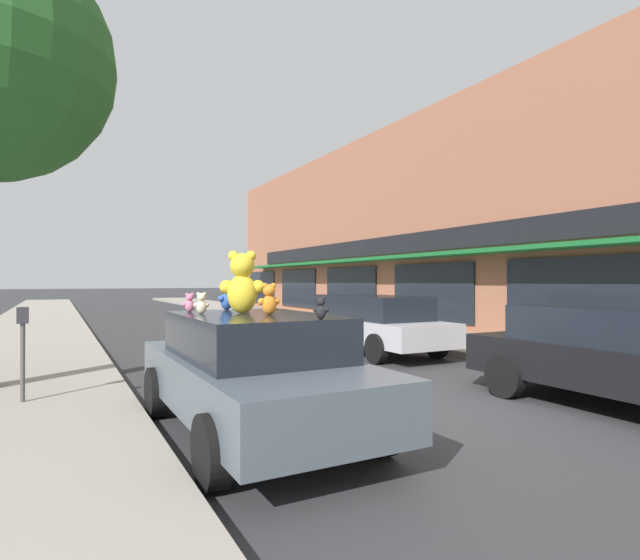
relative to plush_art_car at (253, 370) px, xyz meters
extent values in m
plane|color=#333335|center=(2.58, 0.03, -0.74)|extent=(260.00, 260.00, 0.00)
cube|color=#9E6047|center=(16.78, 8.12, 3.24)|extent=(14.41, 38.01, 7.97)
cube|color=#19662D|center=(9.05, 8.12, 1.91)|extent=(1.05, 31.93, 0.12)
cube|color=black|center=(9.53, 8.12, 2.46)|extent=(0.08, 30.41, 0.70)
cube|color=black|center=(9.54, 2.69, 0.66)|extent=(0.06, 4.13, 2.00)
cube|color=black|center=(9.54, 8.12, 0.66)|extent=(0.06, 4.13, 2.00)
cube|color=black|center=(9.54, 13.55, 0.66)|extent=(0.06, 4.13, 2.00)
cube|color=black|center=(9.54, 18.98, 0.66)|extent=(0.06, 4.13, 2.00)
cube|color=black|center=(9.54, 24.41, 0.66)|extent=(0.06, 4.13, 2.00)
cube|color=#4C5660|center=(0.00, 0.00, -0.13)|extent=(1.79, 4.16, 0.58)
cube|color=black|center=(0.00, 0.00, 0.40)|extent=(1.57, 2.29, 0.49)
cylinder|color=black|center=(-0.87, 1.28, -0.42)|extent=(0.20, 0.65, 0.65)
cylinder|color=black|center=(0.85, 1.29, -0.42)|extent=(0.20, 0.65, 0.65)
cylinder|color=black|center=(-0.85, -1.29, -0.42)|extent=(0.20, 0.65, 0.65)
cylinder|color=black|center=(0.87, -1.28, -0.42)|extent=(0.20, 0.65, 0.65)
ellipsoid|color=yellow|center=(-0.05, 0.26, 0.88)|extent=(0.45, 0.42, 0.47)
sphere|color=yellow|center=(-0.05, 0.26, 1.22)|extent=(0.39, 0.39, 0.29)
sphere|color=yellow|center=(0.05, 0.22, 1.34)|extent=(0.16, 0.16, 0.12)
sphere|color=yellow|center=(-0.15, 0.31, 1.34)|extent=(0.16, 0.16, 0.12)
sphere|color=#FFFF4D|center=(0.00, 0.38, 1.20)|extent=(0.15, 0.15, 0.11)
sphere|color=yellow|center=(0.14, 0.22, 0.96)|extent=(0.22, 0.22, 0.17)
sphere|color=yellow|center=(-0.21, 0.36, 0.96)|extent=(0.22, 0.22, 0.17)
ellipsoid|color=beige|center=(-0.52, 0.35, 0.72)|extent=(0.12, 0.11, 0.16)
sphere|color=beige|center=(-0.52, 0.35, 0.84)|extent=(0.10, 0.10, 0.10)
sphere|color=beige|center=(-0.48, 0.35, 0.88)|extent=(0.04, 0.04, 0.04)
sphere|color=beige|center=(-0.55, 0.35, 0.88)|extent=(0.04, 0.04, 0.04)
sphere|color=white|center=(-0.52, 0.39, 0.83)|extent=(0.04, 0.04, 0.04)
sphere|color=beige|center=(-0.45, 0.36, 0.75)|extent=(0.06, 0.06, 0.06)
sphere|color=beige|center=(-0.58, 0.36, 0.75)|extent=(0.06, 0.06, 0.06)
ellipsoid|color=olive|center=(0.22, 0.89, 0.72)|extent=(0.12, 0.10, 0.15)
sphere|color=olive|center=(0.22, 0.89, 0.83)|extent=(0.10, 0.10, 0.09)
sphere|color=olive|center=(0.25, 0.89, 0.87)|extent=(0.04, 0.04, 0.04)
sphere|color=olive|center=(0.18, 0.90, 0.87)|extent=(0.04, 0.04, 0.04)
sphere|color=tan|center=(0.22, 0.93, 0.82)|extent=(0.04, 0.04, 0.04)
sphere|color=olive|center=(0.28, 0.90, 0.75)|extent=(0.06, 0.06, 0.05)
sphere|color=olive|center=(0.16, 0.91, 0.75)|extent=(0.06, 0.06, 0.05)
ellipsoid|color=blue|center=(0.00, 1.03, 0.76)|extent=(0.23, 0.22, 0.23)
sphere|color=blue|center=(0.00, 1.03, 0.93)|extent=(0.20, 0.20, 0.15)
sphere|color=blue|center=(0.04, 1.05, 0.99)|extent=(0.08, 0.08, 0.06)
sphere|color=blue|center=(-0.05, 1.00, 0.99)|extent=(0.08, 0.08, 0.06)
sphere|color=#548DFF|center=(-0.03, 1.08, 0.92)|extent=(0.08, 0.08, 0.06)
sphere|color=blue|center=(0.07, 1.09, 0.80)|extent=(0.12, 0.12, 0.08)
sphere|color=blue|center=(-0.09, 0.99, 0.80)|extent=(0.12, 0.12, 0.08)
ellipsoid|color=black|center=(0.35, -1.01, 0.72)|extent=(0.15, 0.14, 0.14)
sphere|color=black|center=(0.35, -1.01, 0.82)|extent=(0.13, 0.13, 0.09)
sphere|color=black|center=(0.37, -1.03, 0.86)|extent=(0.05, 0.05, 0.04)
sphere|color=black|center=(0.32, -0.99, 0.86)|extent=(0.05, 0.05, 0.04)
sphere|color=#3A3A3D|center=(0.38, -0.98, 0.82)|extent=(0.05, 0.05, 0.03)
sphere|color=black|center=(0.40, -1.04, 0.74)|extent=(0.07, 0.07, 0.05)
sphere|color=black|center=(0.31, -0.96, 0.74)|extent=(0.07, 0.07, 0.05)
ellipsoid|color=pink|center=(-0.56, 0.78, 0.72)|extent=(0.12, 0.10, 0.15)
sphere|color=pink|center=(-0.56, 0.78, 0.83)|extent=(0.10, 0.10, 0.09)
sphere|color=pink|center=(-0.52, 0.78, 0.87)|extent=(0.04, 0.04, 0.04)
sphere|color=pink|center=(-0.59, 0.78, 0.87)|extent=(0.04, 0.04, 0.04)
sphere|color=#FFA3DA|center=(-0.56, 0.82, 0.82)|extent=(0.04, 0.04, 0.04)
sphere|color=pink|center=(-0.50, 0.79, 0.74)|extent=(0.06, 0.06, 0.05)
sphere|color=pink|center=(-0.61, 0.78, 0.74)|extent=(0.06, 0.06, 0.05)
ellipsoid|color=orange|center=(0.13, -0.16, 0.76)|extent=(0.17, 0.15, 0.23)
sphere|color=orange|center=(0.13, -0.16, 0.92)|extent=(0.14, 0.14, 0.14)
sphere|color=orange|center=(0.18, -0.16, 0.98)|extent=(0.06, 0.06, 0.06)
sphere|color=orange|center=(0.08, -0.16, 0.98)|extent=(0.06, 0.06, 0.06)
sphere|color=#FFBA41|center=(0.13, -0.10, 0.92)|extent=(0.05, 0.05, 0.05)
sphere|color=orange|center=(0.22, -0.15, 0.80)|extent=(0.08, 0.08, 0.08)
sphere|color=orange|center=(0.04, -0.15, 0.80)|extent=(0.08, 0.08, 0.08)
cube|color=black|center=(4.89, -1.38, -0.13)|extent=(1.77, 4.21, 0.58)
cube|color=black|center=(4.89, -1.38, 0.41)|extent=(1.56, 2.75, 0.51)
cylinder|color=black|center=(4.02, -0.07, -0.42)|extent=(0.20, 0.65, 0.65)
cylinder|color=black|center=(5.76, -0.07, -0.42)|extent=(0.20, 0.65, 0.65)
cube|color=#B7B7BC|center=(4.89, 4.91, -0.15)|extent=(1.71, 4.77, 0.53)
cube|color=black|center=(4.89, 4.91, 0.39)|extent=(1.51, 3.20, 0.56)
cylinder|color=black|center=(4.05, 6.39, -0.42)|extent=(0.20, 0.65, 0.65)
cylinder|color=black|center=(5.73, 6.39, -0.42)|extent=(0.20, 0.65, 0.65)
cylinder|color=black|center=(4.05, 3.43, -0.42)|extent=(0.20, 0.65, 0.65)
cylinder|color=black|center=(5.73, 3.43, -0.42)|extent=(0.20, 0.65, 0.65)
cylinder|color=#4C4C51|center=(-2.42, 2.30, -0.06)|extent=(0.06, 0.06, 1.05)
cube|color=#2D2D33|center=(-2.42, 2.30, 0.57)|extent=(0.14, 0.10, 0.22)
camera|label=1|loc=(-2.02, -5.47, 1.03)|focal=28.00mm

